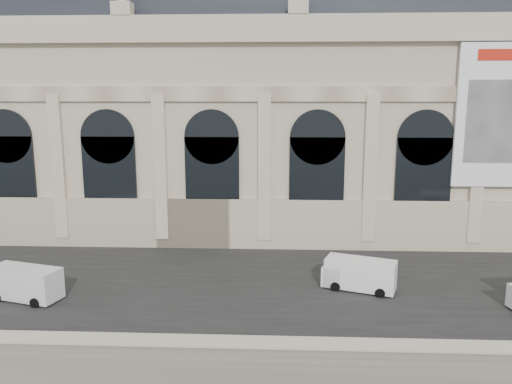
% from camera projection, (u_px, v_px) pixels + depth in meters
% --- Properties ---
extents(quay, '(160.00, 70.00, 6.00)m').
position_uv_depth(quay, '(259.00, 241.00, 62.52)').
color(quay, gray).
rests_on(quay, ground).
extents(street, '(160.00, 24.00, 0.06)m').
position_uv_depth(street, '(249.00, 277.00, 41.34)').
color(street, '#2D2D2D').
rests_on(street, quay).
extents(parapet, '(160.00, 1.40, 1.21)m').
position_uv_depth(parapet, '(236.00, 350.00, 28.08)').
color(parapet, gray).
rests_on(parapet, quay).
extents(museum, '(69.00, 18.70, 29.10)m').
position_uv_depth(museum, '(204.00, 106.00, 55.62)').
color(museum, beige).
rests_on(museum, quay).
extents(van_b, '(5.85, 3.45, 2.45)m').
position_uv_depth(van_b, '(21.00, 283.00, 36.59)').
color(van_b, silver).
rests_on(van_b, quay).
extents(van_c, '(5.85, 3.79, 2.44)m').
position_uv_depth(van_c, '(356.00, 274.00, 38.47)').
color(van_c, white).
rests_on(van_c, quay).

